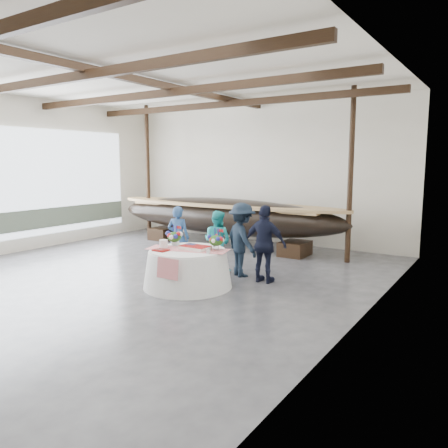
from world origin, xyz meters
The scene contains 13 objects.
floor centered at (0.00, 0.00, 0.00)m, with size 10.00×12.00×0.01m, color #3D3D42.
wall_back centered at (0.00, 6.00, 2.25)m, with size 10.00×0.02×4.50m, color silver.
wall_right centered at (5.00, 0.00, 2.25)m, with size 0.02×12.00×4.50m, color silver.
ceiling centered at (0.00, 0.00, 4.50)m, with size 10.00×12.00×0.01m, color white.
pavilion_structure centered at (0.00, 0.77, 4.00)m, with size 9.80×11.76×4.50m.
open_bay centered at (-4.95, 1.00, 1.83)m, with size 0.03×7.00×3.20m.
longboat_display centered at (-0.41, 4.41, 0.96)m, with size 8.05×1.61×1.51m.
banquet_table centered at (1.39, 0.32, 0.40)m, with size 1.87×1.87×0.80m.
tabletop_items centered at (1.37, 0.48, 0.95)m, with size 1.81×1.04×0.40m.
guest_woman_blue centered at (0.19, 1.49, 0.77)m, with size 0.57×0.37×1.55m, color navy.
guest_woman_teal centered at (1.16, 1.77, 0.73)m, with size 0.71×0.56×1.47m, color #22B1B3.
guest_man_left centered at (1.89, 1.70, 0.85)m, with size 1.10×0.63×1.70m, color black.
guest_man_right centered at (2.59, 1.51, 0.85)m, with size 1.00×0.42×1.70m, color black.
Camera 1 is at (6.93, -6.76, 2.63)m, focal length 35.00 mm.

